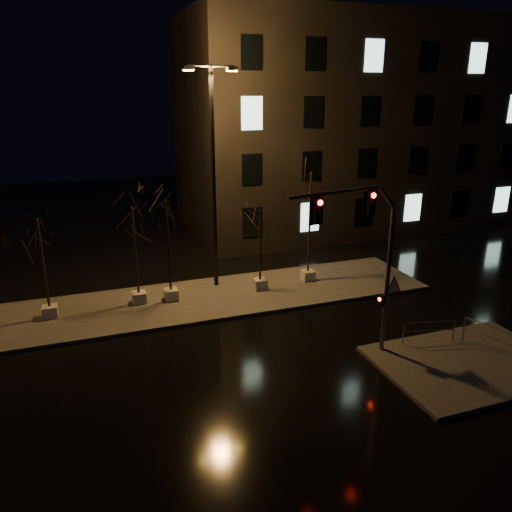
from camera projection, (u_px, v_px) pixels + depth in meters
name	position (u px, v px, depth m)	size (l,w,h in m)	color
ground	(257.00, 355.00, 20.05)	(90.00, 90.00, 0.00)	black
median	(217.00, 297.00, 25.39)	(22.00, 5.00, 0.15)	#3F3D38
sidewalk_corner	(469.00, 363.00, 19.30)	(7.00, 5.00, 0.15)	#3F3D38
building	(349.00, 125.00, 38.20)	(25.00, 12.00, 15.00)	black
tree_0	(40.00, 242.00, 21.88)	(1.80, 1.80, 4.79)	beige
tree_1	(133.00, 229.00, 23.38)	(1.80, 1.80, 4.96)	beige
tree_2	(167.00, 223.00, 23.69)	(1.80, 1.80, 5.19)	beige
tree_3	(260.00, 228.00, 25.22)	(1.80, 1.80, 4.38)	beige
tree_4	(310.00, 198.00, 26.01)	(1.80, 1.80, 6.08)	beige
traffic_signal_mast	(369.00, 249.00, 18.26)	(5.47, 1.09, 6.77)	#53555A
streetlight_main	(213.00, 165.00, 24.81)	(2.77, 0.63, 11.08)	black
guard_rail_a	(429.00, 329.00, 20.53)	(2.15, 0.56, 0.95)	#53555A
guard_rail_b	(491.00, 336.00, 19.77)	(0.78, 2.21, 1.10)	#53555A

